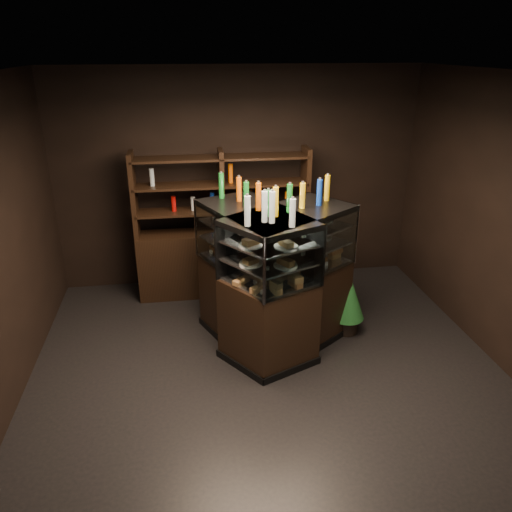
{
  "coord_description": "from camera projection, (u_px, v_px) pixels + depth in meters",
  "views": [
    {
      "loc": [
        -0.81,
        -4.26,
        3.23
      ],
      "look_at": [
        -0.09,
        0.37,
        1.23
      ],
      "focal_mm": 35.0,
      "sensor_mm": 36.0,
      "label": 1
    }
  ],
  "objects": [
    {
      "name": "ground",
      "position": [
        270.0,
        376.0,
        5.26
      ],
      "size": [
        5.0,
        5.0,
        0.0
      ],
      "primitive_type": "plane",
      "color": "black",
      "rests_on": "ground"
    },
    {
      "name": "room_shell",
      "position": [
        272.0,
        199.0,
        4.5
      ],
      "size": [
        5.02,
        5.02,
        3.01
      ],
      "color": "black",
      "rests_on": "ground"
    },
    {
      "name": "display_case",
      "position": [
        271.0,
        302.0,
        5.64
      ],
      "size": [
        1.8,
        1.66,
        1.62
      ],
      "rotation": [
        0.0,
        0.0,
        -0.28
      ],
      "color": "black",
      "rests_on": "ground"
    },
    {
      "name": "food_display",
      "position": [
        272.0,
        248.0,
        5.37
      ],
      "size": [
        1.31,
        1.32,
        0.49
      ],
      "color": "#C67A47",
      "rests_on": "display_case"
    },
    {
      "name": "bottles_top",
      "position": [
        273.0,
        198.0,
        5.16
      ],
      "size": [
        1.14,
        1.18,
        0.3
      ],
      "color": "yellow",
      "rests_on": "display_case"
    },
    {
      "name": "potted_conifer",
      "position": [
        348.0,
        295.0,
        5.89
      ],
      "size": [
        0.4,
        0.4,
        0.87
      ],
      "rotation": [
        0.0,
        0.0,
        -0.25
      ],
      "color": "black",
      "rests_on": "ground"
    },
    {
      "name": "back_shelving",
      "position": [
        223.0,
        251.0,
        6.84
      ],
      "size": [
        2.31,
        0.44,
        2.0
      ],
      "rotation": [
        0.0,
        0.0,
        -0.01
      ],
      "color": "black",
      "rests_on": "ground"
    }
  ]
}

